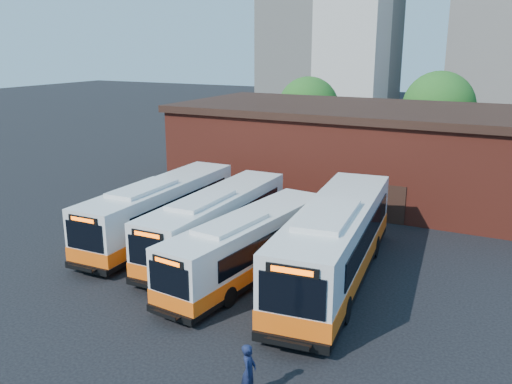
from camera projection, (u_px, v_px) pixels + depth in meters
The scene contains 9 objects.
ground at pixel (242, 309), 22.54m from camera, with size 220.00×220.00×0.00m, color black.
bus_west at pixel (160, 212), 30.39m from camera, with size 2.87×12.51×3.39m.
bus_midwest at pixel (217, 224), 28.49m from camera, with size 2.69×12.17×3.30m.
bus_mideast at pixel (248, 248), 25.39m from camera, with size 3.53×11.58×3.11m.
bus_east at pixel (335, 245), 24.82m from camera, with size 4.37×14.21×3.82m.
transit_worker at pixel (249, 372), 16.66m from camera, with size 0.67×0.44×1.83m, color #131A37.
depot_building at pixel (375, 151), 38.84m from camera, with size 28.60×12.60×6.40m.
tree_west at pixel (308, 107), 53.18m from camera, with size 6.00×6.00×7.65m.
tree_mid at pixel (439, 107), 49.50m from camera, with size 6.56×6.56×8.36m.
Camera 1 is at (9.85, -17.94, 10.65)m, focal length 38.00 mm.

